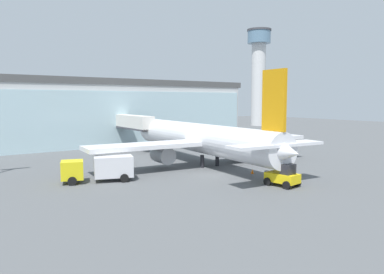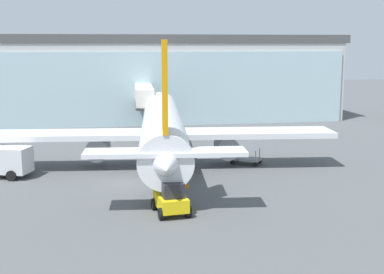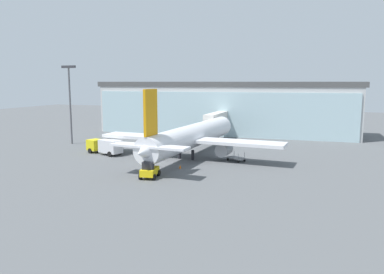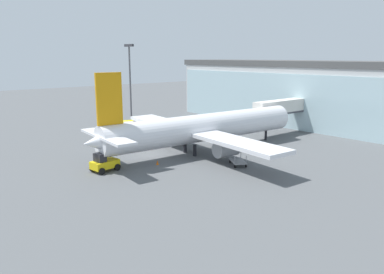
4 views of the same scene
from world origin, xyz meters
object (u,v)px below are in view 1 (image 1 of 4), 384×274
(control_tower, at_px, (259,70))
(catering_truck, at_px, (100,168))
(safety_cone_nose, at_px, (252,171))
(safety_cone_wingtip, at_px, (109,173))
(jet_bridge, at_px, (130,123))
(baggage_cart, at_px, (249,156))
(airplane, at_px, (202,139))
(pushback_tug, at_px, (283,177))

(control_tower, relative_size, catering_truck, 4.21)
(control_tower, xyz_separation_m, safety_cone_nose, (-58.65, -62.13, -18.40))
(safety_cone_nose, height_order, safety_cone_wingtip, same)
(jet_bridge, height_order, safety_cone_nose, jet_bridge)
(baggage_cart, bearing_deg, control_tower, -104.74)
(baggage_cart, distance_m, safety_cone_wingtip, 21.06)
(airplane, height_order, pushback_tug, airplane)
(control_tower, bearing_deg, baggage_cart, -133.85)
(safety_cone_wingtip, bearing_deg, catering_truck, -126.51)
(safety_cone_nose, relative_size, safety_cone_wingtip, 1.00)
(jet_bridge, relative_size, airplane, 0.40)
(catering_truck, xyz_separation_m, safety_cone_nose, (16.37, -5.54, -1.19))
(control_tower, bearing_deg, catering_truck, -142.97)
(catering_truck, bearing_deg, safety_cone_wingtip, -109.94)
(jet_bridge, bearing_deg, safety_cone_nose, -174.75)
(airplane, xyz_separation_m, pushback_tug, (-0.31, -14.87, -2.51))
(jet_bridge, relative_size, baggage_cart, 4.39)
(pushback_tug, relative_size, safety_cone_wingtip, 6.29)
(jet_bridge, distance_m, safety_cone_nose, 29.19)
(safety_cone_nose, bearing_deg, safety_cone_wingtip, 151.22)
(pushback_tug, relative_size, safety_cone_nose, 6.29)
(airplane, bearing_deg, baggage_cart, -91.52)
(catering_truck, relative_size, pushback_tug, 2.21)
(safety_cone_wingtip, bearing_deg, control_tower, 36.48)
(airplane, relative_size, safety_cone_nose, 63.97)
(safety_cone_nose, bearing_deg, control_tower, 46.65)
(jet_bridge, bearing_deg, pushback_tug, -178.55)
(airplane, distance_m, safety_cone_wingtip, 13.51)
(jet_bridge, height_order, pushback_tug, jet_bridge)
(catering_truck, distance_m, safety_cone_nose, 17.33)
(control_tower, bearing_deg, jet_bridge, -151.45)
(pushback_tug, xyz_separation_m, safety_cone_wingtip, (-12.81, 14.46, -0.70))
(airplane, xyz_separation_m, safety_cone_wingtip, (-13.12, -0.41, -3.21))
(control_tower, xyz_separation_m, pushback_tug, (-60.38, -68.59, -17.70))
(jet_bridge, relative_size, pushback_tug, 4.09)
(airplane, xyz_separation_m, catering_truck, (-14.94, -2.87, -2.02))
(jet_bridge, height_order, catering_truck, jet_bridge)
(catering_truck, xyz_separation_m, safety_cone_wingtip, (1.82, 2.46, -1.19))
(pushback_tug, distance_m, safety_cone_nose, 6.73)
(airplane, height_order, safety_cone_wingtip, airplane)
(jet_bridge, height_order, baggage_cart, jet_bridge)
(jet_bridge, distance_m, baggage_cart, 23.21)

